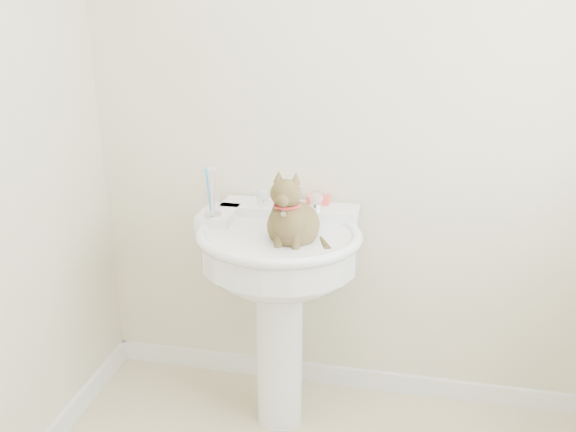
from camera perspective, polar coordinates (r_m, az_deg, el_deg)
The scene contains 7 objects.
wall_back at distance 2.38m, azimuth 6.76°, elevation 9.84°, with size 2.20×0.00×2.50m, color beige, non-canonical shape.
baseboard_back at distance 2.85m, azimuth 5.71°, elevation -14.76°, with size 2.20×0.02×0.09m, color white.
pedestal_sink at distance 2.32m, azimuth -0.89°, elevation -4.97°, with size 0.64×0.62×0.88m.
faucet at distance 2.37m, azimuth -0.03°, elevation 1.68°, with size 0.28×0.12×0.14m.
soap_bar at distance 2.45m, azimuth 2.88°, elevation 1.55°, with size 0.09×0.06×0.03m, color #E14736.
toothbrush_cup at distance 2.31m, azimuth -7.11°, elevation 1.13°, with size 0.07×0.07×0.19m.
cat at distance 2.16m, azimuth 0.38°, elevation -0.44°, with size 0.21×0.26×0.39m.
Camera 1 is at (0.21, -1.23, 1.68)m, focal length 38.00 mm.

